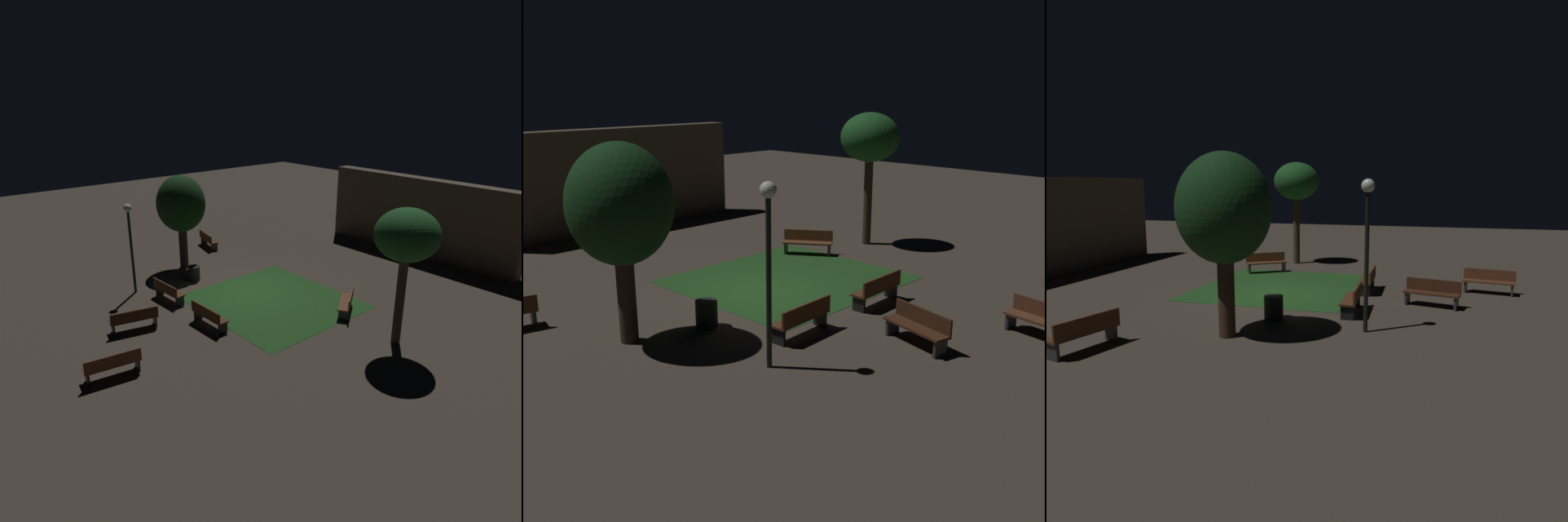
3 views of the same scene
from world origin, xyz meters
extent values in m
plane|color=#473D33|center=(0.00, 0.00, 0.00)|extent=(60.00, 60.00, 0.00)
cube|color=#23511E|center=(1.49, 0.17, 0.01)|extent=(6.51, 6.00, 0.01)
cube|color=#512D19|center=(-1.57, -3.22, 0.45)|extent=(1.82, 0.57, 0.06)
cube|color=#512D19|center=(-1.56, -3.43, 0.68)|extent=(1.80, 0.15, 0.40)
cube|color=black|center=(-2.37, -3.26, 0.21)|extent=(0.10, 0.39, 0.42)
cube|color=black|center=(-0.77, -3.18, 0.21)|extent=(0.10, 0.39, 0.42)
cube|color=#512D19|center=(1.57, -3.22, 0.45)|extent=(1.82, 0.55, 0.06)
cube|color=#512D19|center=(1.58, -3.43, 0.68)|extent=(1.80, 0.13, 0.40)
cube|color=black|center=(0.77, -3.25, 0.21)|extent=(0.09, 0.39, 0.42)
cube|color=black|center=(2.37, -3.19, 0.21)|extent=(0.09, 0.39, 0.42)
cube|color=brown|center=(2.39, -7.56, 0.45)|extent=(0.75, 1.85, 0.06)
cube|color=#2D2D33|center=(2.51, -6.77, 0.21)|extent=(0.39, 0.14, 0.42)
cube|color=#2D2D33|center=(-5.90, 2.19, 0.21)|extent=(0.16, 0.39, 0.42)
cube|color=brown|center=(4.19, 1.77, 0.45)|extent=(1.41, 1.76, 0.06)
cube|color=brown|center=(4.37, 1.89, 0.68)|extent=(1.06, 1.52, 0.40)
cube|color=#2D2D33|center=(4.64, 1.11, 0.21)|extent=(0.36, 0.28, 0.42)
cube|color=#2D2D33|center=(3.75, 2.43, 0.21)|extent=(0.36, 0.28, 0.42)
cube|color=#422314|center=(-0.10, -5.60, 0.45)|extent=(0.88, 1.86, 0.06)
cube|color=#422314|center=(0.11, -5.65, 0.68)|extent=(0.47, 1.77, 0.40)
cube|color=#2D2D33|center=(-0.28, -6.38, 0.21)|extent=(0.39, 0.17, 0.42)
cube|color=#2D2D33|center=(0.08, -4.82, 0.21)|extent=(0.39, 0.17, 0.42)
cylinder|color=#38281C|center=(-4.74, -0.52, 1.35)|extent=(0.44, 0.44, 2.70)
ellipsoid|color=#143816|center=(-4.74, -0.52, 3.37)|extent=(2.46, 2.46, 2.85)
cylinder|color=#423021|center=(7.03, 1.22, 1.75)|extent=(0.33, 0.33, 3.51)
ellipsoid|color=#1E5623|center=(7.03, 1.22, 4.12)|extent=(2.22, 2.22, 1.84)
cylinder|color=black|center=(-3.37, -3.96, 1.89)|extent=(0.12, 0.12, 3.79)
sphere|color=white|center=(-3.37, -3.96, 3.94)|extent=(0.36, 0.36, 0.36)
cylinder|color=black|center=(-2.85, -1.13, 0.36)|extent=(0.57, 0.57, 0.71)
cube|color=brown|center=(1.85, 10.65, 2.14)|extent=(11.23, 0.80, 4.28)
camera|label=1|loc=(15.28, -12.25, 8.64)|focal=32.06mm
camera|label=2|loc=(-12.04, -12.88, 5.97)|focal=42.43mm
camera|label=3|loc=(-15.88, -5.91, 3.99)|focal=33.00mm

